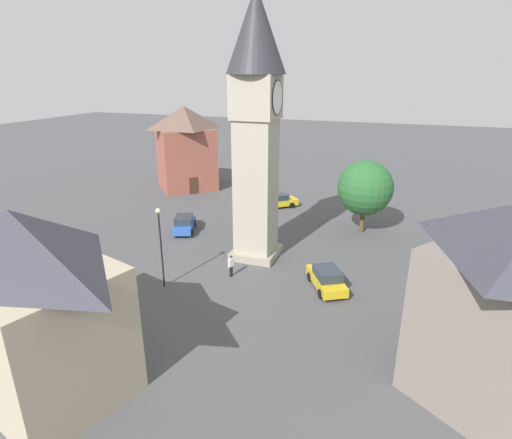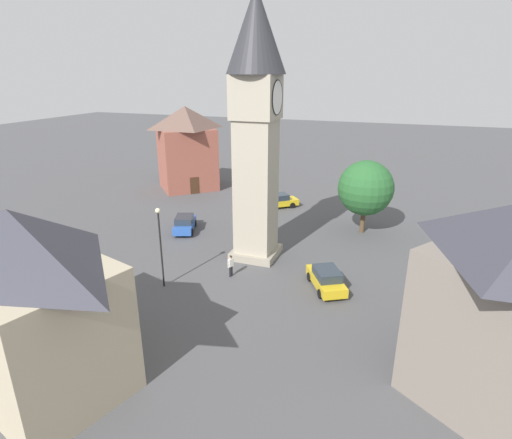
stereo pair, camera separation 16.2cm
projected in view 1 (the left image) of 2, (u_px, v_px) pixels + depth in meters
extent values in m
plane|color=#4C4C4F|center=(256.00, 255.00, 34.02)|extent=(200.00, 200.00, 0.00)
cube|color=gray|center=(256.00, 252.00, 33.91)|extent=(3.56, 3.56, 0.60)
cube|color=#ADA38E|center=(256.00, 188.00, 32.04)|extent=(2.85, 2.85, 10.44)
cube|color=#ADA38E|center=(256.00, 97.00, 29.74)|extent=(3.19, 3.19, 3.13)
cone|color=#2D2D33|center=(256.00, 30.00, 28.23)|extent=(4.30, 4.30, 5.74)
cylinder|color=white|center=(235.00, 97.00, 30.25)|extent=(2.39, 0.04, 2.39)
torus|color=black|center=(235.00, 97.00, 30.25)|extent=(2.45, 0.06, 2.45)
cube|color=black|center=(235.00, 93.00, 30.17)|extent=(0.05, 0.02, 0.67)
cube|color=black|center=(237.00, 96.00, 30.58)|extent=(0.91, 0.02, 0.04)
cylinder|color=white|center=(277.00, 98.00, 29.22)|extent=(2.39, 0.04, 2.39)
torus|color=black|center=(278.00, 98.00, 29.22)|extent=(2.45, 0.06, 2.45)
cube|color=gold|center=(279.00, 202.00, 45.93)|extent=(3.94, 4.23, 0.64)
cube|color=#28333D|center=(278.00, 197.00, 45.67)|extent=(2.55, 2.61, 0.64)
cylinder|color=black|center=(286.00, 201.00, 47.13)|extent=(0.58, 0.63, 0.64)
cylinder|color=black|center=(292.00, 205.00, 45.72)|extent=(0.58, 0.63, 0.64)
cylinder|color=black|center=(266.00, 204.00, 46.32)|extent=(0.58, 0.63, 0.64)
cylinder|color=black|center=(271.00, 208.00, 44.91)|extent=(0.58, 0.63, 0.64)
cube|color=black|center=(295.00, 202.00, 46.66)|extent=(1.35, 1.16, 0.16)
cube|color=#2D5BB7|center=(184.00, 225.00, 39.06)|extent=(4.44, 3.05, 0.64)
cube|color=#28333D|center=(184.00, 219.00, 38.71)|extent=(2.52, 2.21, 0.64)
cylinder|color=black|center=(178.00, 223.00, 40.29)|extent=(0.68, 0.43, 0.64)
cylinder|color=black|center=(195.00, 223.00, 40.33)|extent=(0.68, 0.43, 0.64)
cylinder|color=black|center=(174.00, 233.00, 37.98)|extent=(0.68, 0.43, 0.64)
cylinder|color=black|center=(191.00, 232.00, 38.01)|extent=(0.68, 0.43, 0.64)
cube|color=black|center=(187.00, 220.00, 41.04)|extent=(0.71, 1.60, 0.16)
cube|color=gold|center=(326.00, 280.00, 28.72)|extent=(4.40, 3.51, 0.64)
cube|color=#28333D|center=(327.00, 273.00, 28.37)|extent=(2.60, 2.40, 0.64)
cylinder|color=black|center=(310.00, 277.00, 29.82)|extent=(0.66, 0.51, 0.64)
cylinder|color=black|center=(331.00, 275.00, 30.08)|extent=(0.66, 0.51, 0.64)
cylinder|color=black|center=(321.00, 294.00, 27.54)|extent=(0.66, 0.51, 0.64)
cylinder|color=black|center=(343.00, 291.00, 27.80)|extent=(0.66, 0.51, 0.64)
cube|color=black|center=(317.00, 270.00, 30.66)|extent=(0.93, 1.51, 0.16)
cylinder|color=black|center=(230.00, 272.00, 30.36)|extent=(0.13, 0.13, 0.82)
cylinder|color=black|center=(232.00, 271.00, 30.48)|extent=(0.13, 0.13, 0.82)
cube|color=white|center=(231.00, 263.00, 30.18)|extent=(0.42, 0.36, 0.60)
cylinder|color=white|center=(229.00, 264.00, 30.04)|extent=(0.09, 0.09, 0.60)
cylinder|color=white|center=(233.00, 262.00, 30.35)|extent=(0.09, 0.09, 0.60)
sphere|color=tan|center=(231.00, 257.00, 30.02)|extent=(0.22, 0.22, 0.22)
sphere|color=black|center=(231.00, 257.00, 30.01)|extent=(0.20, 0.20, 0.20)
cylinder|color=brown|center=(362.00, 219.00, 38.60)|extent=(0.44, 0.44, 2.55)
sphere|color=#28602D|center=(365.00, 188.00, 37.57)|extent=(5.06, 5.06, 5.06)
cube|color=#995142|center=(187.00, 159.00, 52.48)|extent=(8.86, 8.89, 7.66)
pyramid|color=brown|center=(184.00, 117.00, 50.72)|extent=(9.30, 9.33, 2.70)
cube|color=#422819|center=(194.00, 186.00, 50.80)|extent=(0.80, 0.86, 2.10)
cube|color=tan|center=(31.00, 323.00, 19.33)|extent=(7.90, 10.46, 6.37)
pyramid|color=#383842|center=(12.00, 236.00, 17.83)|extent=(8.30, 10.98, 2.47)
cube|color=#422819|center=(90.00, 333.00, 22.15)|extent=(0.39, 1.08, 2.10)
cube|color=#422819|center=(433.00, 344.00, 21.27)|extent=(0.94, 0.70, 2.10)
cylinder|color=black|center=(161.00, 251.00, 28.22)|extent=(0.12, 0.12, 5.46)
sphere|color=beige|center=(158.00, 211.00, 27.24)|extent=(0.36, 0.36, 0.36)
cylinder|color=gray|center=(243.00, 223.00, 38.03)|extent=(0.07, 0.07, 2.20)
cube|color=red|center=(243.00, 209.00, 37.55)|extent=(0.60, 0.04, 0.60)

